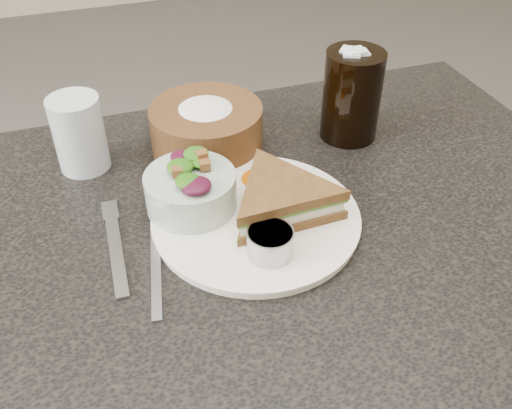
{
  "coord_description": "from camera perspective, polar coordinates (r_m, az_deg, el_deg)",
  "views": [
    {
      "loc": [
        -0.19,
        -0.53,
        1.24
      ],
      "look_at": [
        -0.01,
        0.01,
        0.78
      ],
      "focal_mm": 40.0,
      "sensor_mm": 36.0,
      "label": 1
    }
  ],
  "objects": [
    {
      "name": "orange_wedge",
      "position": [
        0.8,
        0.46,
        3.28
      ],
      "size": [
        0.07,
        0.07,
        0.03
      ],
      "primitive_type": "cone",
      "rotation": [
        0.0,
        0.0,
        0.4
      ],
      "color": "orange",
      "rests_on": "dinner_plate"
    },
    {
      "name": "dinner_plate",
      "position": [
        0.75,
        0.0,
        -1.44
      ],
      "size": [
        0.27,
        0.27,
        0.01
      ],
      "primitive_type": "cylinder",
      "color": "white",
      "rests_on": "dining_table"
    },
    {
      "name": "dining_table",
      "position": [
        1.03,
        0.63,
        -17.88
      ],
      "size": [
        1.0,
        0.7,
        0.75
      ],
      "primitive_type": "cube",
      "color": "black",
      "rests_on": "floor"
    },
    {
      "name": "knife",
      "position": [
        0.7,
        -9.98,
        -5.89
      ],
      "size": [
        0.04,
        0.18,
        0.0
      ],
      "primitive_type": "cube",
      "rotation": [
        0.0,
        0.0,
        -0.18
      ],
      "color": "#9FA3AE",
      "rests_on": "dining_table"
    },
    {
      "name": "salad_bowl",
      "position": [
        0.74,
        -6.58,
        1.94
      ],
      "size": [
        0.14,
        0.14,
        0.07
      ],
      "primitive_type": null,
      "rotation": [
        0.0,
        0.0,
        0.21
      ],
      "color": "#A3B6AB",
      "rests_on": "dinner_plate"
    },
    {
      "name": "bread_basket",
      "position": [
        0.87,
        -5.01,
        8.28
      ],
      "size": [
        0.19,
        0.19,
        0.1
      ],
      "primitive_type": null,
      "rotation": [
        0.0,
        0.0,
        0.1
      ],
      "color": "#54321D",
      "rests_on": "dining_table"
    },
    {
      "name": "dressing_ramekin",
      "position": [
        0.68,
        1.43,
        -3.85
      ],
      "size": [
        0.07,
        0.07,
        0.03
      ],
      "primitive_type": "cylinder",
      "rotation": [
        0.0,
        0.0,
        -0.27
      ],
      "color": "#A4A6A8",
      "rests_on": "dinner_plate"
    },
    {
      "name": "water_glass",
      "position": [
        0.86,
        -17.27,
        6.78
      ],
      "size": [
        0.09,
        0.09,
        0.11
      ],
      "primitive_type": "cylinder",
      "rotation": [
        0.0,
        0.0,
        0.22
      ],
      "color": "silver",
      "rests_on": "dining_table"
    },
    {
      "name": "fork",
      "position": [
        0.73,
        -13.83,
        -4.52
      ],
      "size": [
        0.02,
        0.16,
        0.0
      ],
      "primitive_type": "cube",
      "rotation": [
        0.0,
        0.0,
        -0.04
      ],
      "color": "#9B9B9C",
      "rests_on": "dining_table"
    },
    {
      "name": "sandwich",
      "position": [
        0.73,
        2.52,
        0.59
      ],
      "size": [
        0.18,
        0.18,
        0.05
      ],
      "primitive_type": null,
      "rotation": [
        0.0,
        0.0,
        0.04
      ],
      "color": "brown",
      "rests_on": "dinner_plate"
    },
    {
      "name": "cola_glass",
      "position": [
        0.9,
        9.6,
        11.03
      ],
      "size": [
        0.09,
        0.09,
        0.15
      ],
      "primitive_type": null,
      "rotation": [
        0.0,
        0.0,
        -0.02
      ],
      "color": "black",
      "rests_on": "dining_table"
    }
  ]
}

